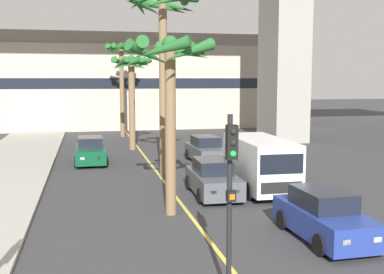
{
  "coord_description": "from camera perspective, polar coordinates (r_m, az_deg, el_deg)",
  "views": [
    {
      "loc": [
        -3.62,
        -2.43,
        4.95
      ],
      "look_at": [
        0.0,
        14.0,
        2.94
      ],
      "focal_mm": 44.93,
      "sensor_mm": 36.0,
      "label": 1
    }
  ],
  "objects": [
    {
      "name": "car_queue_second",
      "position": [
        20.7,
        2.5,
        -4.98
      ],
      "size": [
        1.92,
        4.14,
        1.56
      ],
      "color": "#4C5156",
      "rests_on": "ground"
    },
    {
      "name": "palm_tree_mid_median",
      "position": [
        24.48,
        -3.5,
        13.06
      ],
      "size": [
        3.67,
        3.72,
        9.3
      ],
      "color": "brown",
      "rests_on": "ground"
    },
    {
      "name": "car_queue_fourth",
      "position": [
        29.17,
        -11.95,
        -1.67
      ],
      "size": [
        1.84,
        4.1,
        1.56
      ],
      "color": "#0C4728",
      "rests_on": "ground"
    },
    {
      "name": "car_queue_front",
      "position": [
        28.95,
        1.67,
        -1.59
      ],
      "size": [
        1.93,
        4.15,
        1.56
      ],
      "color": "#4C5156",
      "rests_on": "ground"
    },
    {
      "name": "delivery_van",
      "position": [
        21.58,
        8.08,
        -3.03
      ],
      "size": [
        2.26,
        5.3,
        2.36
      ],
      "color": "white",
      "rests_on": "ground"
    },
    {
      "name": "palm_tree_far_median",
      "position": [
        34.19,
        -7.21,
        7.34
      ],
      "size": [
        2.93,
        2.97,
        6.65
      ],
      "color": "brown",
      "rests_on": "ground"
    },
    {
      "name": "palm_tree_farthest_median",
      "position": [
        17.31,
        -2.63,
        7.63
      ],
      "size": [
        3.26,
        3.32,
        6.51
      ],
      "color": "brown",
      "rests_on": "ground"
    },
    {
      "name": "car_queue_third",
      "position": [
        15.67,
        15.4,
        -9.1
      ],
      "size": [
        1.9,
        4.13,
        1.56
      ],
      "color": "navy",
      "rests_on": "ground"
    },
    {
      "name": "traffic_light_median_near",
      "position": [
        10.67,
        4.59,
        -5.31
      ],
      "size": [
        0.24,
        0.37,
        4.2
      ],
      "color": "black",
      "rests_on": "ground"
    },
    {
      "name": "palm_tree_near_median",
      "position": [
        42.21,
        -8.39,
        9.06
      ],
      "size": [
        2.93,
        2.97,
        8.11
      ],
      "color": "brown",
      "rests_on": "ground"
    },
    {
      "name": "lane_stripe_center",
      "position": [
        27.13,
        -4.55,
        -3.71
      ],
      "size": [
        0.14,
        56.0,
        0.01
      ],
      "primitive_type": "cube",
      "color": "#DBCC4C",
      "rests_on": "ground"
    },
    {
      "name": "pier_building_backdrop",
      "position": [
        51.01,
        -8.4,
        6.48
      ],
      "size": [
        38.49,
        8.04,
        9.55
      ],
      "color": "#BCB29E",
      "rests_on": "ground"
    }
  ]
}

